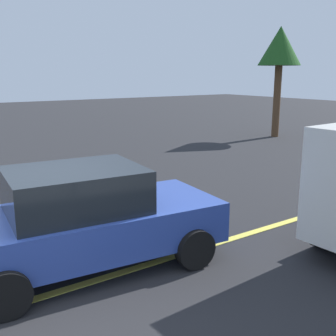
# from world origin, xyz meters

# --- Properties ---
(ground_plane) EXTENTS (80.00, 80.00, 0.00)m
(ground_plane) POSITION_xyz_m (0.00, 0.00, 0.00)
(ground_plane) COLOR #262628
(lane_marking_centre) EXTENTS (28.00, 0.16, 0.01)m
(lane_marking_centre) POSITION_xyz_m (3.00, 0.00, 0.01)
(lane_marking_centre) COLOR #E0D14C
(car_blue_near_curb) EXTENTS (4.25, 2.27, 1.61)m
(car_blue_near_curb) POSITION_xyz_m (0.79, 0.50, 0.81)
(car_blue_near_curb) COLOR #2D479E
(car_blue_near_curb) RESTS_ON ground_plane
(tree_left_verge) EXTENTS (1.98, 1.98, 5.11)m
(tree_left_verge) POSITION_xyz_m (13.83, 8.05, 4.09)
(tree_left_verge) COLOR #513823
(tree_left_verge) RESTS_ON ground_plane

